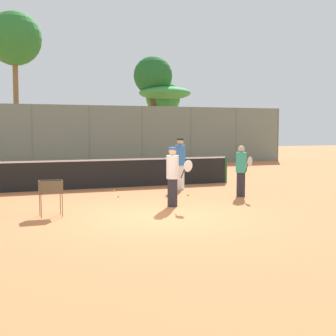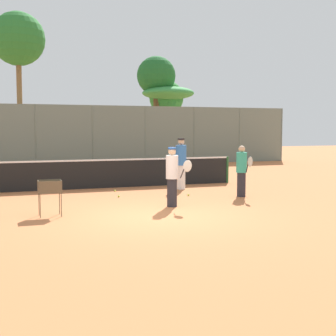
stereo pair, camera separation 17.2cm
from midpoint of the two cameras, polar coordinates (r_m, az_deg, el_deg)
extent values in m
plane|color=#C67242|center=(11.68, -1.61, -5.97)|extent=(80.00, 80.00, 0.00)
cylinder|color=#26592D|center=(19.13, 6.80, -0.19)|extent=(0.10, 0.10, 1.07)
cube|color=black|center=(17.39, -8.17, -0.80)|extent=(10.13, 0.01, 1.01)
cube|color=white|center=(17.35, -8.19, 0.96)|extent=(10.13, 0.02, 0.06)
cylinder|color=slate|center=(27.64, -16.38, 3.78)|extent=(0.08, 0.08, 3.59)
cylinder|color=slate|center=(28.09, -9.69, 3.92)|extent=(0.08, 0.08, 3.59)
cylinder|color=slate|center=(28.89, -3.30, 4.00)|extent=(0.08, 0.08, 3.59)
cylinder|color=slate|center=(30.04, 2.68, 4.03)|extent=(0.08, 0.08, 3.59)
cylinder|color=slate|center=(31.48, 8.17, 4.02)|extent=(0.08, 0.08, 3.59)
cylinder|color=slate|center=(33.18, 13.13, 3.98)|extent=(0.08, 0.08, 3.59)
cube|color=slate|center=(27.82, -13.01, 3.86)|extent=(29.44, 0.01, 3.59)
cylinder|color=brown|center=(32.31, -1.98, 5.35)|extent=(0.41, 0.41, 5.02)
sphere|color=#1E6028|center=(32.52, -1.99, 11.18)|extent=(2.65, 2.65, 2.65)
cylinder|color=brown|center=(32.34, -0.54, 4.62)|extent=(0.32, 0.32, 4.19)
ellipsoid|color=#388E42|center=(32.43, -0.54, 9.11)|extent=(3.56, 3.56, 0.89)
cylinder|color=brown|center=(30.35, -18.16, 6.73)|extent=(0.32, 0.32, 6.68)
sphere|color=#28722D|center=(30.82, -18.37, 14.77)|extent=(3.25, 3.25, 3.25)
cylinder|color=brown|center=(33.15, -0.74, 4.15)|extent=(0.28, 0.28, 3.65)
sphere|color=#338438|center=(33.22, -0.75, 8.55)|extent=(2.41, 2.41, 2.41)
cylinder|color=#26262D|center=(15.29, 8.55, -1.99)|extent=(0.28, 0.28, 0.78)
cylinder|color=teal|center=(15.22, 8.58, 0.69)|extent=(0.34, 0.34, 0.65)
sphere|color=#DBB28C|center=(15.20, 8.60, 2.31)|extent=(0.21, 0.21, 0.21)
cylinder|color=black|center=(14.93, 9.25, -0.02)|extent=(0.03, 0.15, 0.27)
ellipsoid|color=silver|center=(14.76, 9.61, 0.77)|extent=(0.04, 0.40, 0.43)
cylinder|color=#26262D|center=(13.14, 0.17, -3.03)|extent=(0.28, 0.28, 0.79)
cylinder|color=white|center=(13.06, 0.17, 0.12)|extent=(0.35, 0.35, 0.66)
sphere|color=#DBB28C|center=(13.03, 0.17, 2.03)|extent=(0.21, 0.21, 0.21)
cylinder|color=#2659B2|center=(13.03, 0.17, 2.43)|extent=(0.22, 0.22, 0.05)
cylinder|color=black|center=(12.87, 1.43, -0.69)|extent=(0.10, 0.14, 0.27)
ellipsoid|color=silver|center=(12.75, 2.07, 0.25)|extent=(0.24, 0.35, 0.43)
cylinder|color=white|center=(16.95, 1.20, -1.13)|extent=(0.31, 0.31, 0.87)
cylinder|color=blue|center=(16.89, 1.20, 1.57)|extent=(0.38, 0.38, 0.73)
sphere|color=#DBB28C|center=(16.87, 1.21, 3.21)|extent=(0.24, 0.24, 0.24)
cylinder|color=black|center=(16.86, 1.21, 3.55)|extent=(0.25, 0.25, 0.06)
cylinder|color=black|center=(17.27, 1.20, 1.04)|extent=(0.08, 0.15, 0.27)
ellipsoid|color=silver|center=(17.44, 1.19, 1.80)|extent=(0.17, 0.38, 0.43)
cylinder|color=brown|center=(11.87, -15.61, -4.49)|extent=(0.02, 0.02, 0.60)
cylinder|color=brown|center=(11.93, -13.16, -4.40)|extent=(0.02, 0.02, 0.60)
cylinder|color=brown|center=(12.23, -15.76, -4.23)|extent=(0.02, 0.02, 0.60)
cylinder|color=brown|center=(12.28, -13.39, -4.14)|extent=(0.02, 0.02, 0.60)
cube|color=brown|center=(12.03, -14.51, -2.87)|extent=(0.55, 0.40, 0.01)
cube|color=brown|center=(11.81, -14.42, -2.30)|extent=(0.55, 0.01, 0.30)
cube|color=brown|center=(12.21, -14.63, -2.08)|extent=(0.55, 0.01, 0.30)
cube|color=brown|center=(11.98, -15.83, -2.23)|extent=(0.01, 0.40, 0.30)
cube|color=brown|center=(12.04, -13.22, -2.14)|extent=(0.01, 0.40, 0.30)
sphere|color=#D1E54C|center=(12.08, -14.28, -2.39)|extent=(0.07, 0.07, 0.07)
sphere|color=#D1E54C|center=(12.11, -13.92, -2.62)|extent=(0.07, 0.07, 0.07)
sphere|color=#D1E54C|center=(12.01, -14.25, -2.43)|extent=(0.07, 0.07, 0.07)
sphere|color=#D1E54C|center=(12.16, -13.94, -2.59)|extent=(0.07, 0.07, 0.07)
sphere|color=#D1E54C|center=(11.90, -14.93, -2.77)|extent=(0.07, 0.07, 0.07)
sphere|color=#D1E54C|center=(11.89, -14.42, -2.76)|extent=(0.07, 0.07, 0.07)
sphere|color=#D1E54C|center=(12.06, -14.48, -2.41)|extent=(0.07, 0.07, 0.07)
sphere|color=#D1E54C|center=(12.11, -15.35, -2.40)|extent=(0.07, 0.07, 0.07)
sphere|color=#D1E54C|center=(11.91, -14.95, -2.76)|extent=(0.07, 0.07, 0.07)
sphere|color=#D1E54C|center=(12.12, -14.64, -2.38)|extent=(0.07, 0.07, 0.07)
sphere|color=#D1E54C|center=(11.99, -15.00, -2.46)|extent=(0.07, 0.07, 0.07)
sphere|color=#D1E54C|center=(12.05, -13.81, -2.65)|extent=(0.07, 0.07, 0.07)
sphere|color=#D1E54C|center=(16.41, -6.88, -2.77)|extent=(0.07, 0.07, 0.07)
sphere|color=#D1E54C|center=(15.06, -6.40, -3.45)|extent=(0.07, 0.07, 0.07)
sphere|color=#D1E54C|center=(15.29, 2.13, -3.30)|extent=(0.07, 0.07, 0.07)
cube|color=#232328|center=(30.47, -19.68, 1.24)|extent=(4.20, 1.70, 0.90)
camera|label=1|loc=(0.09, -90.35, -0.03)|focal=50.00mm
camera|label=2|loc=(0.09, 89.65, 0.03)|focal=50.00mm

